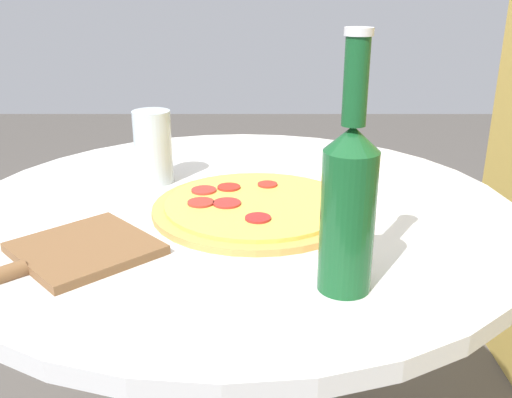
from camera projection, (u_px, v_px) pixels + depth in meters
The scene contains 5 objects.
table at pixel (239, 312), 0.98m from camera, with size 0.88×0.88×0.73m.
pizza at pixel (255, 206), 0.87m from camera, with size 0.32×0.32×0.02m.
beer_bottle at pixel (349, 200), 0.62m from camera, with size 0.06×0.06×0.29m.
pizza_paddle at pixel (65, 255), 0.72m from camera, with size 0.27×0.28×0.02m.
drinking_glass at pixel (153, 147), 0.98m from camera, with size 0.07×0.07×0.13m.
Camera 1 is at (0.85, 0.03, 1.06)m, focal length 40.00 mm.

